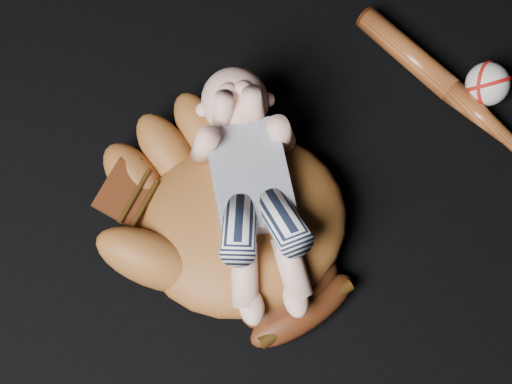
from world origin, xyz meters
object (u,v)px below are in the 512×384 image
baseball_glove (243,218)px  newborn_baby (254,193)px  baseball (488,84)px  baseball_bat (462,100)px

baseball_glove → newborn_baby: (0.02, 0.01, 0.06)m
newborn_baby → baseball: newborn_baby is taller
baseball → baseball_glove: bearing=-168.2°
baseball_glove → baseball: (0.44, 0.09, -0.03)m
baseball_bat → baseball_glove: bearing=-167.7°
baseball_glove → baseball: bearing=-1.3°
baseball_glove → newborn_baby: 0.06m
baseball_bat → baseball: size_ratio=6.23×
baseball_glove → baseball_bat: size_ratio=0.98×
baseball_bat → newborn_baby: bearing=-167.9°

